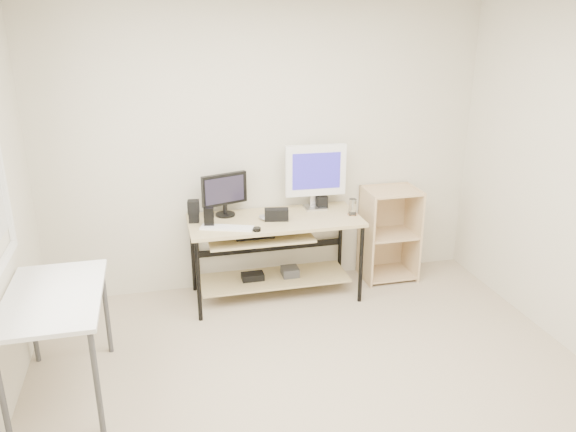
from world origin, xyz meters
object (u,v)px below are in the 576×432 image
(audio_controller, at_px, (209,217))
(side_table, at_px, (54,306))
(white_imac, at_px, (316,172))
(desk, at_px, (272,241))
(black_monitor, at_px, (224,192))
(shelf_unit, at_px, (388,232))

(audio_controller, bearing_deg, side_table, -128.18)
(white_imac, bearing_deg, desk, -155.31)
(desk, distance_m, audio_controller, 0.63)
(black_monitor, bearing_deg, side_table, -153.62)
(desk, distance_m, shelf_unit, 1.19)
(shelf_unit, bearing_deg, desk, -172.23)
(side_table, distance_m, audio_controller, 1.49)
(desk, xyz_separation_m, black_monitor, (-0.38, 0.18, 0.43))
(shelf_unit, xyz_separation_m, white_imac, (-0.73, 0.03, 0.64))
(side_table, distance_m, white_imac, 2.48)
(white_imac, relative_size, audio_controller, 3.56)
(side_table, xyz_separation_m, audio_controller, (1.10, 0.99, 0.16))
(shelf_unit, height_order, white_imac, white_imac)
(white_imac, height_order, audio_controller, white_imac)
(audio_controller, bearing_deg, desk, 16.56)
(desk, xyz_separation_m, white_imac, (0.45, 0.19, 0.55))
(desk, relative_size, black_monitor, 3.65)
(black_monitor, distance_m, audio_controller, 0.33)
(shelf_unit, height_order, audio_controller, audio_controller)
(shelf_unit, xyz_separation_m, audio_controller, (-1.73, -0.23, 0.38))
(white_imac, bearing_deg, side_table, -147.25)
(desk, xyz_separation_m, shelf_unit, (1.18, 0.16, -0.09))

